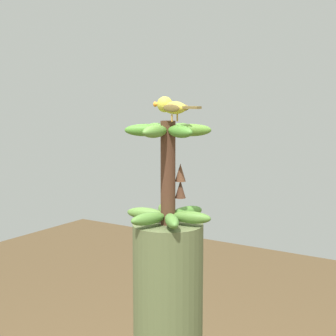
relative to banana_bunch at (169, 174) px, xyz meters
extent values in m
cylinder|color=#4C2D1E|center=(0.00, 0.00, 0.00)|extent=(0.05, 0.05, 0.35)
ellipsoid|color=#507E32|center=(-0.03, -0.08, -0.14)|extent=(0.08, 0.14, 0.04)
ellipsoid|color=#518235|center=(0.05, -0.06, -0.14)|extent=(0.12, 0.13, 0.04)
ellipsoid|color=#527E32|center=(0.08, 0.02, -0.14)|extent=(0.14, 0.07, 0.04)
ellipsoid|color=#49802E|center=(0.02, 0.08, -0.14)|extent=(0.08, 0.14, 0.04)
ellipsoid|color=#598B37|center=(-0.06, 0.06, -0.14)|extent=(0.12, 0.13, 0.04)
ellipsoid|color=#5A8638|center=(-0.08, -0.02, -0.14)|extent=(0.14, 0.07, 0.04)
ellipsoid|color=#4A852C|center=(-0.06, -0.04, 0.14)|extent=(0.13, 0.11, 0.04)
ellipsoid|color=#5A8C38|center=(0.00, -0.08, 0.14)|extent=(0.05, 0.14, 0.04)
ellipsoid|color=#4A862F|center=(0.07, -0.04, 0.14)|extent=(0.14, 0.10, 0.04)
ellipsoid|color=#56872D|center=(0.06, 0.04, 0.14)|extent=(0.13, 0.11, 0.04)
ellipsoid|color=#4E7E31|center=(-0.01, 0.07, 0.14)|extent=(0.05, 0.14, 0.04)
ellipsoid|color=#538A35|center=(-0.07, 0.03, 0.14)|extent=(0.14, 0.10, 0.04)
cone|color=#4C2D1E|center=(0.02, 0.04, -0.06)|extent=(0.04, 0.04, 0.06)
cone|color=brown|center=(0.02, 0.04, 0.00)|extent=(0.04, 0.04, 0.06)
cylinder|color=#C68933|center=(0.04, -0.01, 0.19)|extent=(0.01, 0.01, 0.02)
cylinder|color=#C68933|center=(0.04, -0.04, 0.19)|extent=(0.01, 0.01, 0.02)
ellipsoid|color=gold|center=(0.04, -0.03, 0.22)|extent=(0.10, 0.06, 0.04)
ellipsoid|color=brown|center=(0.05, -0.01, 0.22)|extent=(0.07, 0.02, 0.02)
ellipsoid|color=brown|center=(0.04, -0.05, 0.22)|extent=(0.07, 0.02, 0.02)
cube|color=brown|center=(0.11, -0.04, 0.22)|extent=(0.06, 0.03, 0.01)
sphere|color=gold|center=(0.00, -0.02, 0.23)|extent=(0.05, 0.05, 0.05)
sphere|color=black|center=(-0.01, -0.04, 0.23)|extent=(0.01, 0.01, 0.01)
cone|color=orange|center=(-0.03, -0.02, 0.23)|extent=(0.03, 0.02, 0.02)
camera|label=1|loc=(0.99, -1.52, 0.26)|focal=59.44mm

